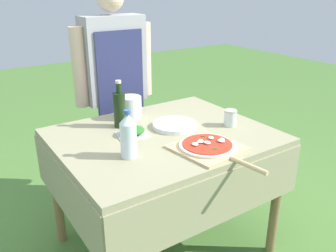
# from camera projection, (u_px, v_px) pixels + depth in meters

# --- Properties ---
(ground_plane) EXTENTS (12.00, 12.00, 0.00)m
(ground_plane) POSITION_uv_depth(u_px,v_px,m) (164.00, 245.00, 2.28)
(ground_plane) COLOR #517F38
(prep_table) EXTENTS (1.18, 0.96, 0.78)m
(prep_table) POSITION_uv_depth(u_px,v_px,m) (163.00, 151.00, 2.03)
(prep_table) COLOR gray
(prep_table) RESTS_ON ground
(person_cook) EXTENTS (0.59, 0.19, 1.56)m
(person_cook) POSITION_uv_depth(u_px,v_px,m) (115.00, 81.00, 2.49)
(person_cook) COLOR #4C4C51
(person_cook) RESTS_ON ground
(pizza_on_peel) EXTENTS (0.35, 0.53, 0.05)m
(pizza_on_peel) POSITION_uv_depth(u_px,v_px,m) (209.00, 147.00, 1.80)
(pizza_on_peel) COLOR #D1B27F
(pizza_on_peel) RESTS_ON prep_table
(oil_bottle) EXTENTS (0.07, 0.07, 0.28)m
(oil_bottle) POSITION_uv_depth(u_px,v_px,m) (120.00, 109.00, 2.05)
(oil_bottle) COLOR black
(oil_bottle) RESTS_ON prep_table
(water_bottle) EXTENTS (0.08, 0.08, 0.24)m
(water_bottle) POSITION_uv_depth(u_px,v_px,m) (128.00, 135.00, 1.68)
(water_bottle) COLOR silver
(water_bottle) RESTS_ON prep_table
(herb_container) EXTENTS (0.19, 0.17, 0.05)m
(herb_container) POSITION_uv_depth(u_px,v_px,m) (132.00, 131.00, 1.96)
(herb_container) COLOR silver
(herb_container) RESTS_ON prep_table
(mixing_tub) EXTENTS (0.14, 0.14, 0.14)m
(mixing_tub) POSITION_uv_depth(u_px,v_px,m) (130.00, 107.00, 2.21)
(mixing_tub) COLOR silver
(mixing_tub) RESTS_ON prep_table
(plate_stack) EXTENTS (0.26, 0.26, 0.02)m
(plate_stack) POSITION_uv_depth(u_px,v_px,m) (175.00, 125.00, 2.08)
(plate_stack) COLOR white
(plate_stack) RESTS_ON prep_table
(sauce_jar) EXTENTS (0.08, 0.08, 0.10)m
(sauce_jar) POSITION_uv_depth(u_px,v_px,m) (230.00, 119.00, 2.09)
(sauce_jar) COLOR silver
(sauce_jar) RESTS_ON prep_table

